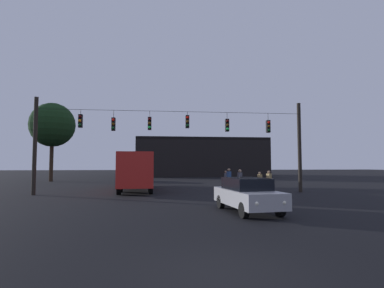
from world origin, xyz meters
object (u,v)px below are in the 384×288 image
at_px(car_far_left, 128,175).
at_px(pedestrian_crossing_left, 226,179).
at_px(pedestrian_near_bus, 260,180).
at_px(tree_left_silhouette, 52,125).
at_px(car_near_right, 247,194).
at_px(pedestrian_crossing_right, 229,178).
at_px(pedestrian_crossing_center, 240,180).
at_px(city_bus, 136,167).
at_px(pedestrian_trailing, 269,180).

xyz_separation_m(car_far_left, pedestrian_crossing_left, (9.27, -13.43, 0.10)).
bearing_deg(pedestrian_near_bus, tree_left_silhouette, 144.20).
relative_size(car_near_right, pedestrian_crossing_right, 2.50).
distance_m(pedestrian_crossing_center, tree_left_silhouette, 26.67).
bearing_deg(car_far_left, pedestrian_crossing_right, -57.54).
relative_size(pedestrian_crossing_center, tree_left_silhouette, 0.18).
height_order(pedestrian_crossing_left, pedestrian_crossing_center, pedestrian_crossing_center).
bearing_deg(pedestrian_crossing_left, city_bus, 173.58).
bearing_deg(city_bus, pedestrian_near_bus, -10.40).
bearing_deg(car_far_left, pedestrian_crossing_center, -59.65).
bearing_deg(car_far_left, pedestrian_near_bus, -50.54).
bearing_deg(pedestrian_near_bus, car_near_right, -111.73).
distance_m(pedestrian_crossing_left, pedestrian_near_bus, 2.81).
xyz_separation_m(pedestrian_crossing_left, pedestrian_crossing_center, (0.39, -3.06, 0.10)).
relative_size(car_far_left, tree_left_silhouette, 0.46).
xyz_separation_m(pedestrian_crossing_right, pedestrian_near_bus, (2.62, 0.13, -0.18)).
distance_m(pedestrian_crossing_right, tree_left_silhouette, 25.16).
xyz_separation_m(pedestrian_crossing_left, tree_left_silhouette, (-18.81, 14.45, 6.13)).
bearing_deg(pedestrian_crossing_right, pedestrian_near_bus, 2.86).
height_order(city_bus, car_near_right, city_bus).
relative_size(car_far_left, pedestrian_trailing, 2.71).
distance_m(car_near_right, tree_left_silhouette, 32.06).
height_order(city_bus, pedestrian_crossing_center, city_bus).
xyz_separation_m(car_near_right, pedestrian_trailing, (4.48, 9.19, 0.13)).
bearing_deg(pedestrian_crossing_right, pedestrian_trailing, -30.87).
bearing_deg(pedestrian_crossing_center, pedestrian_crossing_left, 97.20).
xyz_separation_m(car_near_right, tree_left_silhouette, (-17.07, 26.42, 6.23)).
height_order(pedestrian_near_bus, pedestrian_trailing, pedestrian_trailing).
height_order(city_bus, pedestrian_crossing_right, city_bus).
bearing_deg(tree_left_silhouette, pedestrian_crossing_left, -37.52).
distance_m(city_bus, pedestrian_crossing_right, 7.82).
bearing_deg(pedestrian_crossing_left, pedestrian_crossing_right, -89.88).
height_order(pedestrian_crossing_left, pedestrian_crossing_right, pedestrian_crossing_right).
height_order(pedestrian_trailing, tree_left_silhouette, tree_left_silhouette).
bearing_deg(pedestrian_crossing_center, pedestrian_near_bus, 42.40).
xyz_separation_m(city_bus, pedestrian_crossing_left, (7.51, -0.85, -0.97)).
bearing_deg(city_bus, tree_left_silhouette, 129.72).
bearing_deg(city_bus, pedestrian_crossing_center, -26.31).
bearing_deg(pedestrian_trailing, pedestrian_crossing_right, 149.13).
relative_size(car_far_left, pedestrian_near_bus, 2.96).
distance_m(car_far_left, pedestrian_crossing_left, 16.32).
bearing_deg(pedestrian_near_bus, car_far_left, 129.46).
bearing_deg(car_near_right, city_bus, 114.23).
bearing_deg(tree_left_silhouette, pedestrian_trailing, -38.64).
height_order(pedestrian_crossing_center, pedestrian_near_bus, pedestrian_crossing_center).
height_order(city_bus, pedestrian_near_bus, city_bus).
distance_m(pedestrian_crossing_center, pedestrian_trailing, 2.37).
distance_m(car_near_right, pedestrian_crossing_center, 9.16).
relative_size(pedestrian_trailing, tree_left_silhouette, 0.17).
relative_size(pedestrian_crossing_left, pedestrian_near_bus, 1.06).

